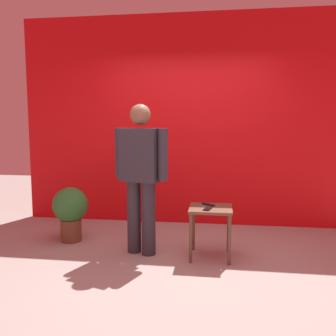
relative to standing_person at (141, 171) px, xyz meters
name	(u,v)px	position (x,y,z in m)	size (l,w,h in m)	color
ground_plane	(171,264)	(0.38, -0.29, -0.95)	(12.00, 12.00, 0.00)	#9E9991
back_wall_red	(186,121)	(0.38, 1.41, 0.57)	(4.89, 0.12, 3.04)	red
standing_person	(141,171)	(0.00, 0.00, 0.00)	(0.67, 0.36, 1.69)	#2D2D38
side_table	(211,216)	(0.79, -0.02, -0.48)	(0.47, 0.47, 0.57)	brown
cell_phone	(208,209)	(0.75, -0.12, -0.38)	(0.07, 0.14, 0.01)	black
tv_remote	(208,204)	(0.76, 0.08, -0.37)	(0.04, 0.17, 0.02)	black
potted_plant	(70,209)	(-0.98, 0.30, -0.54)	(0.44, 0.44, 0.69)	brown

